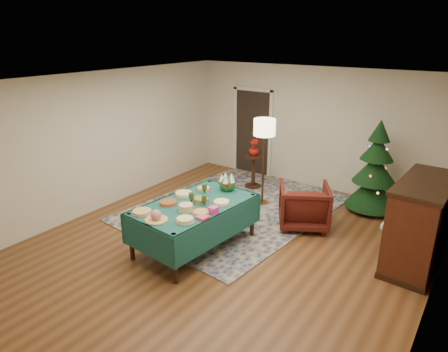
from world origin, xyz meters
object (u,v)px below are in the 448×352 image
Objects in this scene: floor_lamp at (264,133)px; christmas_tree at (375,171)px; buffet_table at (195,213)px; side_table at (253,172)px; potted_plant at (254,151)px; armchair at (304,204)px; gift_box at (213,210)px; piano at (420,224)px.

floor_lamp is 2.28m from christmas_tree.
buffet_table reaches higher than side_table.
potted_plant is (-0.63, 0.70, -0.65)m from floor_lamp.
potted_plant is (-1.76, 1.16, 0.42)m from armchair.
christmas_tree is at bearing 65.39° from gift_box.
buffet_table is 2.39× the size of armchair.
buffet_table is at bearing -90.49° from floor_lamp.
piano is (2.62, 1.66, -0.17)m from gift_box.
gift_box is at bearing -70.28° from potted_plant.
buffet_table is 2.08m from armchair.
christmas_tree is (2.58, 0.27, 0.46)m from side_table.
piano is at bearing 32.35° from gift_box.
floor_lamp reaches higher than side_table.
side_table is at bearing 109.72° from gift_box.
floor_lamp is at bearing -47.70° from potted_plant.
side_table is (-1.08, 3.01, -0.47)m from gift_box.
floor_lamp reaches higher than buffet_table.
gift_box is 2.45m from floor_lamp.
armchair is 2.15m from potted_plant.
buffet_table is 1.32× the size of piano.
christmas_tree is at bearing 26.36° from floor_lamp.
floor_lamp reaches higher than gift_box.
armchair is at bearing 69.75° from gift_box.
christmas_tree is at bearing 58.17° from buffet_table.
gift_box is at bearing -114.61° from christmas_tree.
armchair is at bearing -33.50° from potted_plant.
armchair is 0.50× the size of floor_lamp.
piano reaches higher than armchair.
armchair reaches higher than side_table.
piano is (1.12, -1.62, -0.16)m from christmas_tree.
gift_box is 0.07× the size of floor_lamp.
floor_lamp is 2.36× the size of side_table.
floor_lamp is at bearing -153.64° from christmas_tree.
armchair is (0.68, 1.84, -0.39)m from gift_box.
gift_box is at bearing -70.28° from side_table.
buffet_table is at bearing -78.00° from side_table.
potted_plant is 2.59m from christmas_tree.
christmas_tree is (2.58, 0.27, -0.04)m from potted_plant.
gift_box is 0.07× the size of christmas_tree.
side_table is at bearing -62.68° from armchair.
side_table is at bearing 102.00° from buffet_table.
gift_box is 0.17× the size of side_table.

